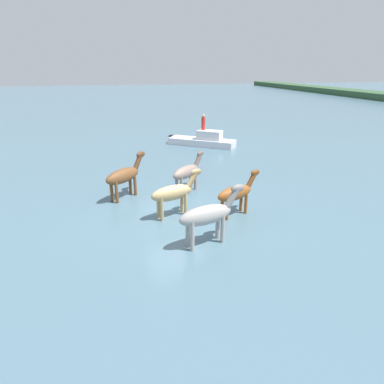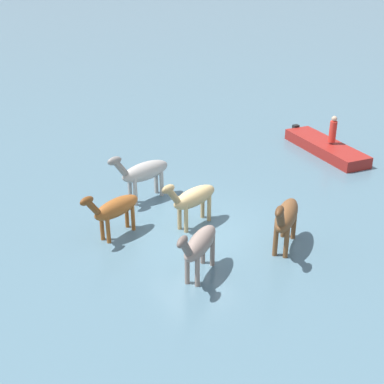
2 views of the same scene
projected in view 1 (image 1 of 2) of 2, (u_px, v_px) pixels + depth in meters
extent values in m
plane|color=#476675|center=(175.00, 212.00, 14.22)|extent=(211.91, 211.91, 0.00)
ellipsoid|color=tan|center=(172.00, 193.00, 13.48)|extent=(1.14, 1.95, 0.63)
cylinder|color=tan|center=(182.00, 201.00, 14.07)|extent=(0.14, 0.14, 1.03)
cylinder|color=tan|center=(186.00, 203.00, 13.83)|extent=(0.14, 0.14, 1.03)
cylinder|color=tan|center=(158.00, 206.00, 13.50)|extent=(0.14, 0.14, 1.03)
cylinder|color=tan|center=(162.00, 209.00, 13.26)|extent=(0.14, 0.14, 1.03)
cylinder|color=olive|center=(192.00, 179.00, 13.85)|extent=(0.39, 0.61, 0.69)
ellipsoid|color=olive|center=(196.00, 172.00, 13.85)|extent=(0.37, 0.55, 0.28)
ellipsoid|color=gray|center=(186.00, 172.00, 16.17)|extent=(1.61, 1.79, 0.63)
cylinder|color=gray|center=(191.00, 179.00, 16.85)|extent=(0.14, 0.14, 1.03)
cylinder|color=gray|center=(195.00, 180.00, 16.68)|extent=(0.14, 0.14, 1.03)
cylinder|color=gray|center=(177.00, 184.00, 16.02)|extent=(0.14, 0.14, 1.03)
cylinder|color=gray|center=(181.00, 186.00, 15.85)|extent=(0.14, 0.14, 1.03)
cylinder|color=#63544C|center=(198.00, 160.00, 16.76)|extent=(0.53, 0.58, 0.69)
ellipsoid|color=#63544C|center=(200.00, 154.00, 16.81)|extent=(0.49, 0.53, 0.27)
ellipsoid|color=brown|center=(235.00, 193.00, 13.58)|extent=(1.20, 1.86, 0.61)
cylinder|color=brown|center=(241.00, 200.00, 14.17)|extent=(0.13, 0.13, 0.99)
cylinder|color=brown|center=(246.00, 202.00, 13.95)|extent=(0.13, 0.13, 0.99)
cylinder|color=brown|center=(222.00, 206.00, 13.56)|extent=(0.13, 0.13, 0.99)
cylinder|color=brown|center=(227.00, 209.00, 13.34)|extent=(0.13, 0.13, 0.99)
cylinder|color=brown|center=(252.00, 180.00, 13.97)|extent=(0.41, 0.59, 0.66)
ellipsoid|color=brown|center=(255.00, 173.00, 13.98)|extent=(0.39, 0.53, 0.26)
ellipsoid|color=brown|center=(123.00, 176.00, 15.35)|extent=(1.79, 1.88, 0.68)
cylinder|color=brown|center=(130.00, 183.00, 16.10)|extent=(0.15, 0.15, 1.11)
cylinder|color=brown|center=(135.00, 184.00, 15.92)|extent=(0.15, 0.15, 1.11)
cylinder|color=brown|center=(112.00, 190.00, 15.16)|extent=(0.15, 0.15, 1.11)
cylinder|color=brown|center=(117.00, 191.00, 14.99)|extent=(0.15, 0.15, 1.11)
cylinder|color=#50311A|center=(138.00, 162.00, 16.02)|extent=(0.59, 0.61, 0.74)
ellipsoid|color=#50311A|center=(141.00, 155.00, 16.07)|extent=(0.54, 0.56, 0.30)
ellipsoid|color=#9E9993|center=(206.00, 215.00, 11.27)|extent=(1.10, 2.11, 0.68)
cylinder|color=#9E9993|center=(218.00, 224.00, 11.88)|extent=(0.15, 0.15, 1.12)
cylinder|color=#9E9993|center=(223.00, 228.00, 11.61)|extent=(0.15, 0.15, 1.12)
cylinder|color=#9E9993|center=(188.00, 232.00, 11.33)|extent=(0.15, 0.15, 1.12)
cylinder|color=#9E9993|center=(192.00, 236.00, 11.06)|extent=(0.15, 0.15, 1.12)
cylinder|color=slate|center=(232.00, 197.00, 11.60)|extent=(0.39, 0.66, 0.75)
ellipsoid|color=slate|center=(238.00, 188.00, 11.58)|extent=(0.37, 0.60, 0.30)
cube|color=silver|center=(202.00, 143.00, 26.22)|extent=(4.26, 5.10, 0.66)
cube|color=silver|center=(209.00, 135.00, 25.76)|extent=(1.94, 2.13, 0.70)
cube|color=black|center=(171.00, 139.00, 27.16)|extent=(0.37, 0.36, 0.71)
cylinder|color=red|center=(203.00, 124.00, 25.80)|extent=(0.32, 0.32, 0.95)
sphere|color=tan|center=(203.00, 116.00, 25.59)|extent=(0.24, 0.24, 0.24)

